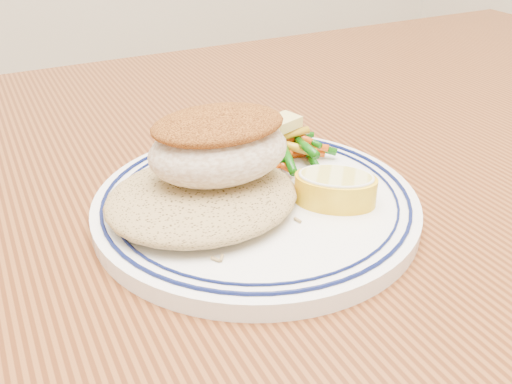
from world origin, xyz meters
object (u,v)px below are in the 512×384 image
object	(u,v)px
rice_pilaf	(202,194)
lemon_wedge	(335,187)
plate	(256,203)
vegetable_pile	(279,147)
fish_fillet	(219,144)
dining_table	(277,262)

from	to	relation	value
rice_pilaf	lemon_wedge	size ratio (longest dim) A/B	1.81
plate	vegetable_pile	size ratio (longest dim) A/B	2.65
plate	fish_fillet	distance (m)	0.06
rice_pilaf	fish_fillet	xyz separation A→B (m)	(0.02, 0.01, 0.04)
dining_table	lemon_wedge	world-z (taller)	lemon_wedge
dining_table	rice_pilaf	size ratio (longest dim) A/B	9.70
rice_pilaf	plate	bearing A→B (deg)	-1.64
dining_table	vegetable_pile	world-z (taller)	vegetable_pile
rice_pilaf	vegetable_pile	distance (m)	0.11
lemon_wedge	rice_pilaf	bearing A→B (deg)	159.15
plate	fish_fillet	world-z (taller)	fish_fillet
vegetable_pile	lemon_wedge	bearing A→B (deg)	-88.03
dining_table	vegetable_pile	distance (m)	0.13
dining_table	vegetable_pile	bearing A→B (deg)	69.55
fish_fillet	lemon_wedge	bearing A→B (deg)	-27.79
plate	rice_pilaf	size ratio (longest dim) A/B	1.74
dining_table	vegetable_pile	xyz separation A→B (m)	(0.00, 0.01, 0.13)
dining_table	lemon_wedge	bearing A→B (deg)	-85.82
dining_table	plate	size ratio (longest dim) A/B	5.57
rice_pilaf	vegetable_pile	size ratio (longest dim) A/B	1.52
dining_table	lemon_wedge	size ratio (longest dim) A/B	17.54
rice_pilaf	fish_fillet	size ratio (longest dim) A/B	1.32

